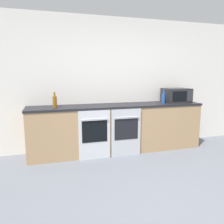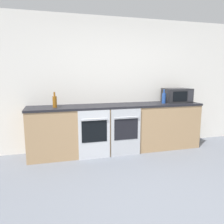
{
  "view_description": "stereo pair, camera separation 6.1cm",
  "coord_description": "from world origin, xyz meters",
  "px_view_note": "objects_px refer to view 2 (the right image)",
  "views": [
    {
      "loc": [
        -1.26,
        -2.02,
        1.5
      ],
      "look_at": [
        -0.11,
        1.94,
        0.78
      ],
      "focal_mm": 35.0,
      "sensor_mm": 36.0,
      "label": 1
    },
    {
      "loc": [
        -1.2,
        -2.04,
        1.5
      ],
      "look_at": [
        -0.11,
        1.94,
        0.78
      ],
      "focal_mm": 35.0,
      "sensor_mm": 36.0,
      "label": 2
    }
  ],
  "objects_px": {
    "oven_right": "(126,132)",
    "microwave": "(177,95)",
    "oven_left": "(94,135)",
    "bottle_blue": "(164,98)",
    "bottle_amber": "(55,101)"
  },
  "relations": [
    {
      "from": "oven_right",
      "to": "bottle_blue",
      "type": "height_order",
      "value": "bottle_blue"
    },
    {
      "from": "bottle_blue",
      "to": "microwave",
      "type": "bearing_deg",
      "value": 12.43
    },
    {
      "from": "bottle_amber",
      "to": "bottle_blue",
      "type": "relative_size",
      "value": 0.98
    },
    {
      "from": "oven_right",
      "to": "bottle_blue",
      "type": "relative_size",
      "value": 3.18
    },
    {
      "from": "bottle_blue",
      "to": "bottle_amber",
      "type": "bearing_deg",
      "value": -179.96
    },
    {
      "from": "oven_left",
      "to": "bottle_blue",
      "type": "xyz_separation_m",
      "value": [
        1.48,
        0.26,
        0.58
      ]
    },
    {
      "from": "oven_left",
      "to": "microwave",
      "type": "distance_m",
      "value": 1.95
    },
    {
      "from": "oven_right",
      "to": "microwave",
      "type": "relative_size",
      "value": 1.66
    },
    {
      "from": "oven_left",
      "to": "microwave",
      "type": "bearing_deg",
      "value": 10.55
    },
    {
      "from": "bottle_amber",
      "to": "bottle_blue",
      "type": "distance_m",
      "value": 2.13
    },
    {
      "from": "microwave",
      "to": "bottle_amber",
      "type": "relative_size",
      "value": 1.95
    },
    {
      "from": "oven_right",
      "to": "bottle_amber",
      "type": "distance_m",
      "value": 1.39
    },
    {
      "from": "oven_left",
      "to": "microwave",
      "type": "relative_size",
      "value": 1.66
    },
    {
      "from": "oven_right",
      "to": "bottle_amber",
      "type": "bearing_deg",
      "value": 168.03
    },
    {
      "from": "oven_left",
      "to": "oven_right",
      "type": "xyz_separation_m",
      "value": [
        0.59,
        0.0,
        0.0
      ]
    }
  ]
}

